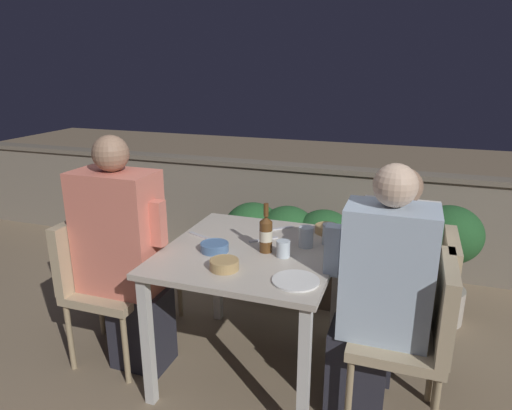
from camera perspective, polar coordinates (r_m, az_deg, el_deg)
The scene contains 23 objects.
ground_plane at distance 2.79m, azimuth -0.51°, elevation -19.59°, with size 16.00×16.00×0.00m, color #847056.
parapet_wall at distance 3.98m, azimuth 7.21°, elevation -1.05°, with size 9.00×0.18×0.85m.
dining_table at distance 2.46m, azimuth -0.55°, elevation -7.51°, with size 0.89×0.96×0.74m.
planter_hedge at distance 3.40m, azimuth 3.88°, elevation -5.12°, with size 0.98×0.47×0.68m.
chair_left_near at distance 2.78m, azimuth -19.07°, elevation -8.15°, with size 0.43×0.43×0.85m.
person_coral_top at distance 2.61m, azimuth -16.04°, elevation -6.12°, with size 0.51×0.26×1.33m.
chair_left_far at distance 3.06m, azimuth -15.98°, elevation -5.46°, with size 0.43×0.43×0.85m.
chair_right_near at distance 2.27m, azimuth 19.70°, elevation -14.18°, with size 0.43×0.43×0.85m.
person_blue_shirt at distance 2.21m, azimuth 14.95°, elevation -11.11°, with size 0.48×0.26×1.27m.
chair_right_far at distance 2.55m, azimuth 20.37°, elevation -10.59°, with size 0.43×0.43×0.85m.
person_white_polo at distance 2.52m, azimuth 16.07°, elevation -8.65°, with size 0.47×0.26×1.19m.
beer_bottle at distance 2.34m, azimuth 1.25°, elevation -3.58°, with size 0.07×0.07×0.26m.
plate_0 at distance 2.08m, azimuth 4.99°, elevation -9.41°, with size 0.22×0.22×0.01m.
bowl_0 at distance 2.39m, azimuth -5.21°, elevation -5.18°, with size 0.15×0.15×0.05m.
bowl_1 at distance 2.66m, azimuth 8.86°, elevation -2.91°, with size 0.14×0.14×0.05m.
bowl_2 at distance 2.18m, azimuth -3.99°, elevation -7.34°, with size 0.14×0.14×0.05m.
glass_cup_0 at distance 2.31m, azimuth 3.42°, elevation -5.48°, with size 0.07×0.07×0.08m.
glass_cup_1 at distance 2.49m, azimuth 9.16°, elevation -3.63°, with size 0.08×0.08×0.11m.
glass_cup_2 at distance 2.44m, azimuth 6.27°, elevation -3.99°, with size 0.08×0.08×0.11m.
fork_0 at distance 2.69m, azimuth 3.02°, elevation -2.95°, with size 0.14×0.13×0.01m.
fork_1 at distance 2.60m, azimuth -7.03°, elevation -3.84°, with size 0.16×0.08×0.01m.
fork_2 at distance 2.52m, azimuth 0.96°, elevation -4.35°, with size 0.14×0.13×0.01m.
potted_plant at distance 3.23m, azimuth 22.79°, elevation -5.45°, with size 0.42×0.42×0.81m.
Camera 1 is at (0.75, -2.10, 1.67)m, focal length 32.00 mm.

